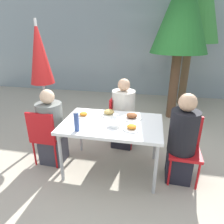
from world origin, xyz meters
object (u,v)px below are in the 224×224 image
(chair_left, at_px, (46,134))
(chair_right, at_px, (185,144))
(chair_far, at_px, (119,117))
(bottle, at_px, (77,122))
(person_right, at_px, (182,142))
(drinking_cup, at_px, (115,117))
(person_far, at_px, (123,116))
(salad_bowl, at_px, (114,125))
(closed_umbrella, at_px, (40,57))
(person_left, at_px, (51,130))
(tree_behind_right, at_px, (183,11))

(chair_left, bearing_deg, chair_right, 4.57)
(chair_far, relative_size, bottle, 3.39)
(person_right, bearing_deg, drinking_cup, -6.02)
(chair_right, height_order, person_far, person_far)
(chair_left, relative_size, bottle, 3.39)
(person_far, relative_size, salad_bowl, 7.28)
(drinking_cup, height_order, salad_bowl, drinking_cup)
(chair_left, relative_size, drinking_cup, 10.29)
(salad_bowl, bearing_deg, closed_umbrella, 150.85)
(person_left, relative_size, person_far, 0.96)
(chair_far, bearing_deg, tree_behind_right, 149.62)
(chair_left, xyz_separation_m, salad_bowl, (1.01, -0.05, 0.26))
(chair_left, relative_size, chair_far, 1.00)
(chair_far, xyz_separation_m, bottle, (-0.35, -1.05, 0.36))
(person_right, bearing_deg, chair_far, -37.60)
(salad_bowl, distance_m, tree_behind_right, 2.84)
(chair_right, xyz_separation_m, tree_behind_right, (0.00, 2.09, 1.73))
(chair_left, height_order, chair_far, same)
(drinking_cup, bearing_deg, chair_far, 94.70)
(chair_right, xyz_separation_m, drinking_cup, (-0.93, 0.04, 0.28))
(chair_left, height_order, salad_bowl, chair_left)
(bottle, bearing_deg, chair_right, 15.52)
(chair_left, xyz_separation_m, drinking_cup, (0.99, 0.15, 0.28))
(chair_right, relative_size, closed_umbrella, 0.42)
(person_right, distance_m, person_far, 1.11)
(drinking_cup, height_order, tree_behind_right, tree_behind_right)
(chair_far, bearing_deg, chair_right, 59.79)
(chair_right, relative_size, tree_behind_right, 0.28)
(chair_left, relative_size, salad_bowl, 5.26)
(drinking_cup, xyz_separation_m, salad_bowl, (0.02, -0.20, -0.02))
(person_left, xyz_separation_m, chair_far, (0.89, 0.72, -0.03))
(tree_behind_right, bearing_deg, person_far, -121.73)
(chair_right, xyz_separation_m, chair_far, (-0.98, 0.68, 0.00))
(person_left, bearing_deg, drinking_cup, 5.65)
(chair_left, bearing_deg, chair_far, 41.49)
(chair_left, distance_m, bottle, 0.74)
(bottle, bearing_deg, person_right, 12.81)
(person_left, distance_m, salad_bowl, 1.00)
(drinking_cup, distance_m, tree_behind_right, 2.68)
(chair_right, distance_m, closed_umbrella, 2.55)
(person_left, bearing_deg, salad_bowl, -6.44)
(person_left, height_order, person_far, person_far)
(closed_umbrella, distance_m, salad_bowl, 1.72)
(chair_far, height_order, tree_behind_right, tree_behind_right)
(closed_umbrella, height_order, bottle, closed_umbrella)
(chair_right, height_order, tree_behind_right, tree_behind_right)
(person_left, relative_size, chair_right, 1.33)
(person_far, bearing_deg, bottle, -18.54)
(person_left, distance_m, person_far, 1.17)
(chair_far, height_order, drinking_cup, chair_far)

